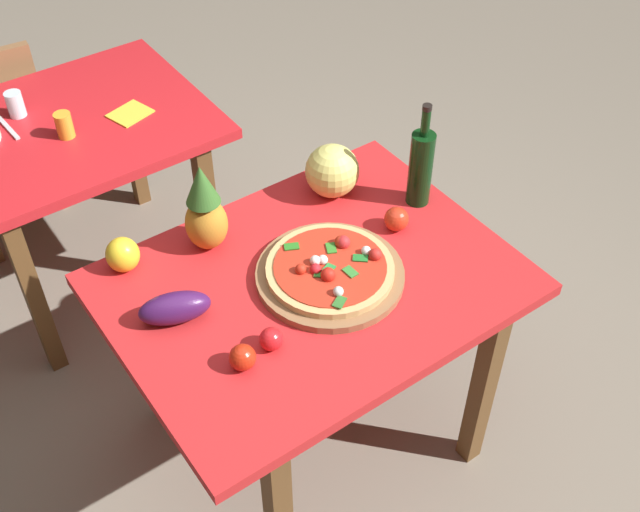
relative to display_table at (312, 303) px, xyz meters
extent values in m
plane|color=gray|center=(0.00, 0.00, -0.67)|extent=(10.00, 10.00, 0.00)
cube|color=brown|center=(0.39, -0.39, -0.31)|extent=(0.06, 0.06, 0.73)
cube|color=brown|center=(-0.39, 0.39, -0.31)|extent=(0.06, 0.06, 0.73)
cube|color=brown|center=(0.39, 0.39, -0.31)|extent=(0.06, 0.06, 0.73)
cube|color=red|center=(0.00, 0.00, 0.08)|extent=(1.16, 0.88, 0.04)
cube|color=brown|center=(-0.63, 0.82, -0.31)|extent=(0.06, 0.06, 0.73)
cube|color=brown|center=(0.08, 0.82, -0.31)|extent=(0.06, 0.06, 0.73)
cube|color=brown|center=(0.08, 1.53, -0.31)|extent=(0.06, 0.06, 0.73)
cube|color=red|center=(-0.27, 1.18, 0.08)|extent=(1.01, 0.81, 0.04)
cube|color=#8D613E|center=(-0.21, 2.03, -0.47)|extent=(0.04, 0.04, 0.41)
cube|color=#8D613E|center=(-0.24, 1.70, -0.47)|extent=(0.04, 0.04, 0.41)
cylinder|color=#8D613E|center=(0.05, -0.02, 0.11)|extent=(0.44, 0.44, 0.02)
cylinder|color=tan|center=(0.05, -0.02, 0.14)|extent=(0.37, 0.37, 0.02)
cylinder|color=red|center=(0.05, -0.02, 0.15)|extent=(0.33, 0.33, 0.00)
sphere|color=red|center=(0.13, 0.02, 0.16)|extent=(0.04, 0.04, 0.04)
sphere|color=red|center=(0.00, -0.02, 0.16)|extent=(0.03, 0.03, 0.03)
sphere|color=red|center=(0.13, 0.03, 0.16)|extent=(0.04, 0.04, 0.04)
sphere|color=red|center=(0.01, -0.06, 0.16)|extent=(0.04, 0.04, 0.04)
sphere|color=red|center=(0.17, -0.07, 0.16)|extent=(0.04, 0.04, 0.04)
sphere|color=red|center=(-0.03, 0.01, 0.16)|extent=(0.03, 0.03, 0.03)
cube|color=#21732B|center=(0.14, -0.05, 0.15)|extent=(0.05, 0.05, 0.00)
cube|color=#2B8429|center=(0.01, -0.04, 0.15)|extent=(0.05, 0.05, 0.00)
cube|color=#368433|center=(0.08, -0.08, 0.15)|extent=(0.03, 0.05, 0.00)
cube|color=#297621|center=(0.00, 0.10, 0.15)|extent=(0.05, 0.04, 0.00)
cube|color=#288438|center=(0.03, -0.04, 0.15)|extent=(0.05, 0.04, 0.00)
cube|color=#316E2B|center=(-0.02, -0.16, 0.15)|extent=(0.05, 0.05, 0.00)
cube|color=#327F27|center=(0.09, 0.03, 0.15)|extent=(0.04, 0.05, 0.00)
sphere|color=white|center=(0.16, -0.04, 0.16)|extent=(0.03, 0.03, 0.03)
sphere|color=white|center=(0.04, 0.00, 0.16)|extent=(0.03, 0.03, 0.03)
sphere|color=silver|center=(0.00, -0.13, 0.16)|extent=(0.03, 0.03, 0.03)
sphere|color=white|center=(0.02, 0.01, 0.16)|extent=(0.03, 0.03, 0.03)
cylinder|color=black|center=(0.49, 0.10, 0.23)|extent=(0.08, 0.08, 0.26)
cylinder|color=black|center=(0.49, 0.10, 0.40)|extent=(0.03, 0.03, 0.09)
cylinder|color=black|center=(0.49, 0.10, 0.45)|extent=(0.03, 0.03, 0.02)
ellipsoid|color=#C28026|center=(-0.17, 0.31, 0.19)|extent=(0.13, 0.13, 0.17)
cone|color=#326426|center=(-0.17, 0.31, 0.33)|extent=(0.10, 0.10, 0.13)
sphere|color=#E0D86C|center=(0.29, 0.29, 0.19)|extent=(0.18, 0.18, 0.18)
ellipsoid|color=yellow|center=(-0.42, 0.37, 0.15)|extent=(0.10, 0.10, 0.11)
ellipsoid|color=#40174F|center=(-0.39, 0.09, 0.14)|extent=(0.22, 0.15, 0.09)
sphere|color=red|center=(0.34, 0.03, 0.14)|extent=(0.08, 0.08, 0.08)
sphere|color=red|center=(-0.33, -0.15, 0.14)|extent=(0.07, 0.07, 0.07)
sphere|color=red|center=(-0.23, -0.14, 0.13)|extent=(0.06, 0.06, 0.06)
cylinder|color=gold|center=(-0.30, 1.10, 0.15)|extent=(0.06, 0.06, 0.09)
cylinder|color=silver|center=(-0.39, 1.33, 0.15)|extent=(0.06, 0.06, 0.09)
cube|color=silver|center=(-0.46, 1.27, 0.10)|extent=(0.03, 0.18, 0.01)
cube|color=yellow|center=(-0.06, 1.09, 0.10)|extent=(0.17, 0.15, 0.01)
camera|label=1|loc=(-0.92, -1.33, 1.75)|focal=44.36mm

